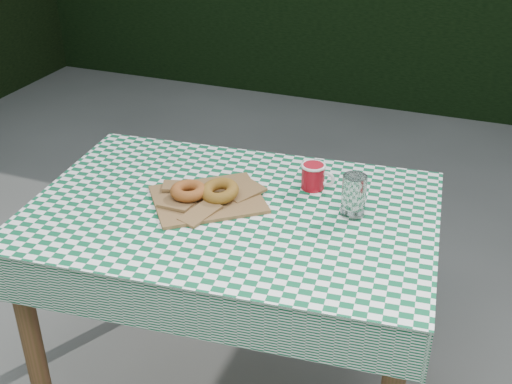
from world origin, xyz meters
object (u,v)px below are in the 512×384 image
at_px(table, 234,311).
at_px(drinking_glass, 354,196).
at_px(coffee_mug, 313,176).
at_px(paper_bag, 208,198).

xyz_separation_m(table, drinking_glass, (0.34, 0.09, 0.44)).
xyz_separation_m(coffee_mug, drinking_glass, (0.15, -0.11, 0.02)).
bearing_deg(paper_bag, coffee_mug, 35.12).
bearing_deg(coffee_mug, paper_bag, -143.74).
bearing_deg(coffee_mug, drinking_glass, -35.66).
bearing_deg(paper_bag, table, -10.52).
distance_m(paper_bag, coffee_mug, 0.33).
height_order(coffee_mug, drinking_glass, drinking_glass).
height_order(paper_bag, coffee_mug, coffee_mug).
xyz_separation_m(table, coffee_mug, (0.19, 0.20, 0.42)).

